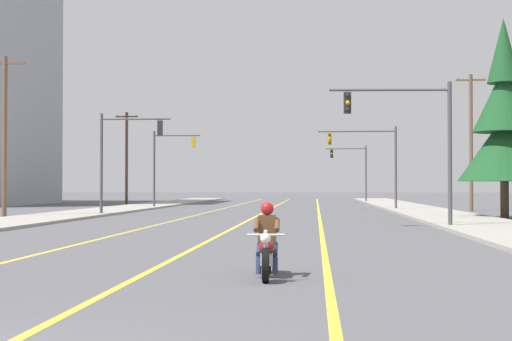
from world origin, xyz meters
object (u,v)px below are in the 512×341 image
motorcycle_with_rider (267,247)px  traffic_signal_mid_right (372,154)px  traffic_signal_near_right (415,131)px  utility_pole_left_near (5,133)px  traffic_signal_near_left (121,148)px  conifer_tree_right_verge_far (504,126)px  traffic_signal_far_right (354,165)px  utility_pole_right_far (471,140)px  traffic_signal_mid_left (167,158)px  utility_pole_left_far (127,157)px

motorcycle_with_rider → traffic_signal_mid_right: (5.20, 41.78, 3.57)m
traffic_signal_near_right → utility_pole_left_near: size_ratio=0.68×
traffic_signal_near_left → conifer_tree_right_verge_far: 22.30m
traffic_signal_near_right → traffic_signal_far_right: 50.50m
traffic_signal_near_left → traffic_signal_mid_right: same height
utility_pole_right_far → conifer_tree_right_verge_far: conifer_tree_right_verge_far is taller
conifer_tree_right_verge_far → motorcycle_with_rider: bearing=-112.3°
traffic_signal_mid_right → utility_pole_right_far: bearing=-18.1°
traffic_signal_near_right → traffic_signal_mid_right: bearing=89.9°
utility_pole_left_near → conifer_tree_right_verge_far: bearing=1.6°
traffic_signal_near_right → traffic_signal_far_right: (0.07, 50.50, -0.04)m
traffic_signal_near_right → utility_pole_left_near: utility_pole_left_near is taller
traffic_signal_mid_right → traffic_signal_mid_left: (-16.16, 3.51, -0.13)m
traffic_signal_mid_right → utility_pole_left_far: utility_pole_left_far is taller
motorcycle_with_rider → utility_pole_left_far: 56.07m
traffic_signal_mid_right → traffic_signal_far_right: same height
traffic_signal_near_right → conifer_tree_right_verge_far: conifer_tree_right_verge_far is taller
traffic_signal_far_right → conifer_tree_right_verge_far: 41.09m
conifer_tree_right_verge_far → utility_pole_left_far: bearing=136.7°
motorcycle_with_rider → traffic_signal_mid_right: bearing=82.9°
traffic_signal_near_right → traffic_signal_mid_right: (0.06, 24.23, 0.04)m
traffic_signal_mid_left → utility_pole_right_far: utility_pole_right_far is taller
utility_pole_right_far → conifer_tree_right_verge_far: 12.16m
motorcycle_with_rider → utility_pole_left_near: utility_pole_left_near is taller
traffic_signal_mid_left → conifer_tree_right_verge_far: (22.22, -17.86, 1.01)m
motorcycle_with_rider → utility_pole_left_far: (-16.37, 53.49, 3.90)m
motorcycle_with_rider → traffic_signal_mid_left: traffic_signal_mid_left is taller
conifer_tree_right_verge_far → utility_pole_left_near: bearing=-178.4°
traffic_signal_mid_left → traffic_signal_mid_right: bearing=-12.3°
utility_pole_left_near → utility_pole_right_far: utility_pole_right_far is taller
utility_pole_left_near → traffic_signal_far_right: bearing=62.2°
traffic_signal_near_left → traffic_signal_mid_right: bearing=35.6°
motorcycle_with_rider → utility_pole_left_near: (-16.58, 26.65, 4.21)m
conifer_tree_right_verge_far → traffic_signal_mid_left: bearing=141.2°
traffic_signal_mid_left → utility_pole_left_near: (-5.63, -18.64, 0.76)m
conifer_tree_right_verge_far → traffic_signal_near_right: bearing=-121.8°
utility_pole_right_far → utility_pole_left_far: size_ratio=1.13×
traffic_signal_near_left → utility_pole_left_near: bearing=-147.6°
traffic_signal_near_right → utility_pole_left_far: 41.88m
traffic_signal_mid_left → traffic_signal_near_left: bearing=-89.5°
traffic_signal_mid_left → utility_pole_left_far: bearing=123.4°
traffic_signal_near_right → utility_pole_left_near: bearing=157.3°
utility_pole_right_far → utility_pole_left_far: utility_pole_right_far is taller
traffic_signal_near_right → utility_pole_left_near: 23.56m
traffic_signal_far_right → traffic_signal_near_right: bearing=-90.1°
utility_pole_left_near → traffic_signal_mid_left: bearing=73.2°
traffic_signal_mid_right → motorcycle_with_rider: bearing=-97.1°
traffic_signal_mid_left → utility_pole_left_near: bearing=-106.8°
traffic_signal_near_left → utility_pole_right_far: 24.60m
traffic_signal_mid_left → traffic_signal_far_right: (16.17, 22.77, 0.04)m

